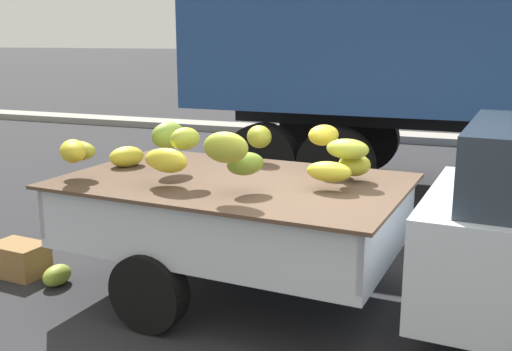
# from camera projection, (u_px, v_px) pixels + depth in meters

# --- Properties ---
(ground) EXTENTS (220.00, 220.00, 0.00)m
(ground) POSITION_uv_depth(u_px,v_px,m) (333.00, 329.00, 4.75)
(ground) COLOR #28282B
(curb_strip) EXTENTS (80.00, 0.80, 0.16)m
(curb_strip) POSITION_uv_depth(u_px,v_px,m) (432.00, 139.00, 13.23)
(curb_strip) COLOR gray
(curb_strip) RESTS_ON ground
(pickup_truck) EXTENTS (5.22, 2.18, 1.70)m
(pickup_truck) POSITION_uv_depth(u_px,v_px,m) (479.00, 233.00, 4.32)
(pickup_truck) COLOR silver
(pickup_truck) RESTS_ON ground
(fallen_banana_bunch_near_tailgate) EXTENTS (0.22, 0.32, 0.19)m
(fallen_banana_bunch_near_tailgate) POSITION_uv_depth(u_px,v_px,m) (57.00, 275.00, 5.58)
(fallen_banana_bunch_near_tailgate) COLOR #8EA431
(fallen_banana_bunch_near_tailgate) RESTS_ON ground
(produce_crate) EXTENTS (0.55, 0.40, 0.32)m
(produce_crate) POSITION_uv_depth(u_px,v_px,m) (19.00, 259.00, 5.82)
(produce_crate) COLOR olive
(produce_crate) RESTS_ON ground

